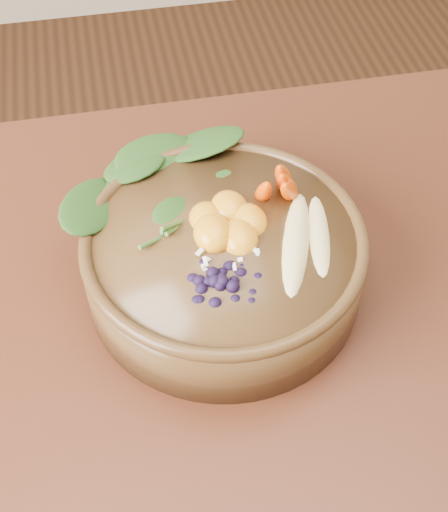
{
  "coord_description": "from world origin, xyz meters",
  "views": [
    {
      "loc": [
        -0.29,
        -0.36,
        1.36
      ],
      "look_at": [
        -0.2,
        0.12,
        0.8
      ],
      "focal_mm": 50.0,
      "sensor_mm": 36.0,
      "label": 1
    }
  ],
  "objects_px": {
    "stoneware_bowl": "(224,262)",
    "carrot_cluster": "(280,158)",
    "mandarin_cluster": "(227,213)",
    "blueberry_pile": "(222,270)",
    "kale_heap": "(185,178)",
    "banana_halves": "(309,229)",
    "dining_table": "(418,391)"
  },
  "relations": [
    {
      "from": "carrot_cluster",
      "to": "kale_heap",
      "type": "bearing_deg",
      "value": -169.49
    },
    {
      "from": "stoneware_bowl",
      "to": "carrot_cluster",
      "type": "height_order",
      "value": "carrot_cluster"
    },
    {
      "from": "kale_heap",
      "to": "mandarin_cluster",
      "type": "bearing_deg",
      "value": -57.32
    },
    {
      "from": "kale_heap",
      "to": "carrot_cluster",
      "type": "height_order",
      "value": "carrot_cluster"
    },
    {
      "from": "mandarin_cluster",
      "to": "carrot_cluster",
      "type": "bearing_deg",
      "value": 34.66
    },
    {
      "from": "kale_heap",
      "to": "banana_halves",
      "type": "xyz_separation_m",
      "value": [
        0.11,
        -0.09,
        -0.01
      ]
    },
    {
      "from": "stoneware_bowl",
      "to": "kale_heap",
      "type": "bearing_deg",
      "value": 111.33
    },
    {
      "from": "blueberry_pile",
      "to": "carrot_cluster",
      "type": "bearing_deg",
      "value": 54.91
    },
    {
      "from": "dining_table",
      "to": "banana_halves",
      "type": "bearing_deg",
      "value": 139.56
    },
    {
      "from": "carrot_cluster",
      "to": "blueberry_pile",
      "type": "relative_size",
      "value": 0.6
    },
    {
      "from": "dining_table",
      "to": "blueberry_pile",
      "type": "height_order",
      "value": "blueberry_pile"
    },
    {
      "from": "kale_heap",
      "to": "banana_halves",
      "type": "relative_size",
      "value": 1.21
    },
    {
      "from": "stoneware_bowl",
      "to": "carrot_cluster",
      "type": "relative_size",
      "value": 3.62
    },
    {
      "from": "carrot_cluster",
      "to": "mandarin_cluster",
      "type": "bearing_deg",
      "value": -129.81
    },
    {
      "from": "mandarin_cluster",
      "to": "blueberry_pile",
      "type": "height_order",
      "value": "blueberry_pile"
    },
    {
      "from": "banana_halves",
      "to": "mandarin_cluster",
      "type": "distance_m",
      "value": 0.08
    },
    {
      "from": "dining_table",
      "to": "stoneware_bowl",
      "type": "height_order",
      "value": "stoneware_bowl"
    },
    {
      "from": "mandarin_cluster",
      "to": "blueberry_pile",
      "type": "relative_size",
      "value": 0.69
    },
    {
      "from": "banana_halves",
      "to": "carrot_cluster",
      "type": "bearing_deg",
      "value": 113.06
    },
    {
      "from": "carrot_cluster",
      "to": "banana_halves",
      "type": "relative_size",
      "value": 0.51
    },
    {
      "from": "stoneware_bowl",
      "to": "blueberry_pile",
      "type": "xyz_separation_m",
      "value": [
        -0.01,
        -0.06,
        0.06
      ]
    },
    {
      "from": "carrot_cluster",
      "to": "blueberry_pile",
      "type": "bearing_deg",
      "value": -109.55
    },
    {
      "from": "stoneware_bowl",
      "to": "banana_halves",
      "type": "xyz_separation_m",
      "value": [
        0.08,
        -0.02,
        0.05
      ]
    },
    {
      "from": "dining_table",
      "to": "stoneware_bowl",
      "type": "relative_size",
      "value": 5.5
    },
    {
      "from": "stoneware_bowl",
      "to": "mandarin_cluster",
      "type": "bearing_deg",
      "value": 68.12
    },
    {
      "from": "mandarin_cluster",
      "to": "blueberry_pile",
      "type": "bearing_deg",
      "value": -104.8
    },
    {
      "from": "carrot_cluster",
      "to": "blueberry_pile",
      "type": "height_order",
      "value": "carrot_cluster"
    },
    {
      "from": "dining_table",
      "to": "banana_halves",
      "type": "xyz_separation_m",
      "value": [
        -0.12,
        0.1,
        0.19
      ]
    },
    {
      "from": "kale_heap",
      "to": "stoneware_bowl",
      "type": "bearing_deg",
      "value": -68.67
    },
    {
      "from": "kale_heap",
      "to": "banana_halves",
      "type": "bearing_deg",
      "value": -39.09
    },
    {
      "from": "kale_heap",
      "to": "mandarin_cluster",
      "type": "relative_size",
      "value": 2.07
    },
    {
      "from": "kale_heap",
      "to": "mandarin_cluster",
      "type": "xyz_separation_m",
      "value": [
        0.03,
        -0.05,
        -0.01
      ]
    }
  ]
}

